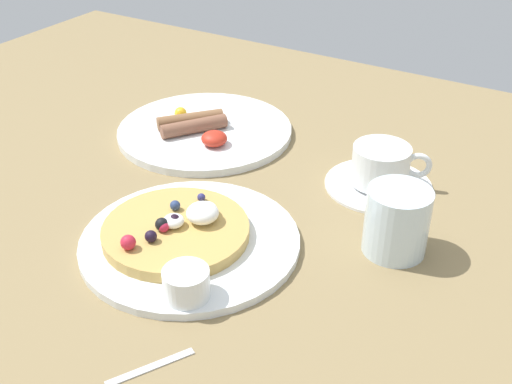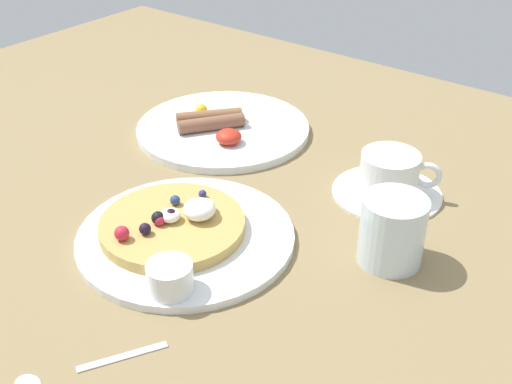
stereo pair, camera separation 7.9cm
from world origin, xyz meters
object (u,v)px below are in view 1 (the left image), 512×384
breakfast_plate (205,131)px  water_glass (397,221)px  coffee_saucer (378,184)px  coffee_cup (382,164)px  pancake_plate (190,241)px  syrup_ramekin (186,283)px

breakfast_plate → water_glass: size_ratio=3.36×
coffee_saucer → coffee_cup: 3.16cm
breakfast_plate → water_glass: water_glass is taller
breakfast_plate → water_glass: (36.63, -13.39, 3.50)cm
pancake_plate → water_glass: water_glass is taller
syrup_ramekin → coffee_saucer: bearing=75.5°
syrup_ramekin → water_glass: (15.42, 20.22, 1.39)cm
water_glass → coffee_cup: bearing=118.1°
breakfast_plate → coffee_cup: bearing=-1.3°
coffee_cup → coffee_saucer: bearing=-157.4°
coffee_cup → water_glass: 14.40cm
coffee_saucer → pancake_plate: bearing=-120.5°
coffee_cup → water_glass: size_ratio=1.27×
water_glass → pancake_plate: bearing=-151.1°
water_glass → breakfast_plate: bearing=159.9°
pancake_plate → syrup_ramekin: (5.84, -8.50, 2.21)cm
syrup_ramekin → coffee_saucer: syrup_ramekin is taller
pancake_plate → breakfast_plate: breakfast_plate is taller
breakfast_plate → coffee_cup: coffee_cup is taller
syrup_ramekin → coffee_cup: (8.65, 32.92, 0.84)cm
coffee_saucer → breakfast_plate: bearing=178.6°
coffee_saucer → water_glass: size_ratio=1.80×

